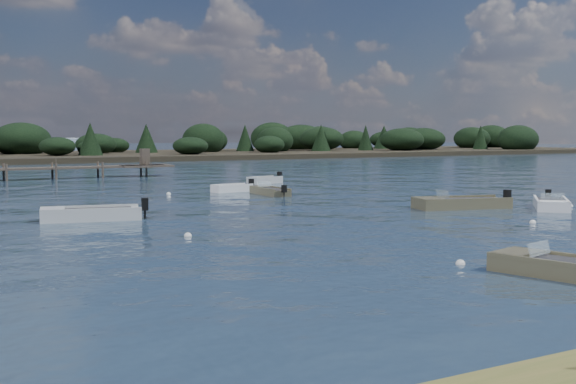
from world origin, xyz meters
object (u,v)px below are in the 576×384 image
dinghy_mid_white_b (551,206)px  dinghy_extra_a (270,193)px  dinghy_mid_white_a (461,205)px  tender_far_grey_b (265,182)px  dinghy_near_olive (570,272)px  tender_far_white (232,190)px  dinghy_mid_grey (91,217)px

dinghy_mid_white_b → dinghy_extra_a: 18.48m
dinghy_mid_white_b → dinghy_mid_white_a: (-4.29, 2.63, 0.02)m
dinghy_mid_white_a → tender_far_grey_b: size_ratio=1.63×
dinghy_near_olive → tender_far_white: bearing=82.3°
tender_far_grey_b → dinghy_mid_white_b: bearing=-79.7°
dinghy_mid_grey → dinghy_near_olive: (8.75, -21.02, -0.02)m
dinghy_mid_grey → dinghy_mid_white_b: (23.90, -7.43, -0.02)m
dinghy_mid_grey → tender_far_grey_b: bearing=43.6°
dinghy_mid_grey → dinghy_extra_a: bearing=30.3°
dinghy_near_olive → dinghy_mid_white_a: 19.51m
tender_far_grey_b → dinghy_extra_a: size_ratio=0.82×
dinghy_mid_grey → dinghy_mid_white_b: bearing=-17.3°
dinghy_mid_white_a → dinghy_extra_a: 14.22m
dinghy_mid_white_b → tender_far_grey_b: dinghy_mid_white_b is taller
tender_far_white → dinghy_mid_white_a: (6.42, -16.69, 0.01)m
dinghy_mid_white_a → tender_far_grey_b: bearing=90.9°
dinghy_near_olive → dinghy_extra_a: size_ratio=1.16×
dinghy_mid_grey → dinghy_extra_a: 16.73m
dinghy_mid_white_a → tender_far_grey_b: dinghy_mid_white_a is taller
tender_far_white → dinghy_extra_a: 3.66m
dinghy_mid_grey → dinghy_mid_white_a: dinghy_mid_white_a is taller
dinghy_mid_grey → dinghy_near_olive: bearing=-67.4°
tender_far_white → tender_far_grey_b: 8.82m
dinghy_mid_grey → tender_far_grey_b: dinghy_mid_grey is taller
tender_far_white → tender_far_grey_b: bearing=46.6°
dinghy_mid_grey → dinghy_mid_white_b: dinghy_mid_grey is taller
dinghy_mid_white_b → tender_far_grey_b: 26.14m
dinghy_near_olive → dinghy_mid_white_a: size_ratio=0.87×
dinghy_mid_white_a → dinghy_mid_grey: bearing=166.2°
dinghy_mid_white_b → dinghy_mid_grey: bearing=162.7°
dinghy_extra_a → dinghy_mid_white_a: bearing=-68.7°
dinghy_mid_white_a → tender_far_white: bearing=111.0°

